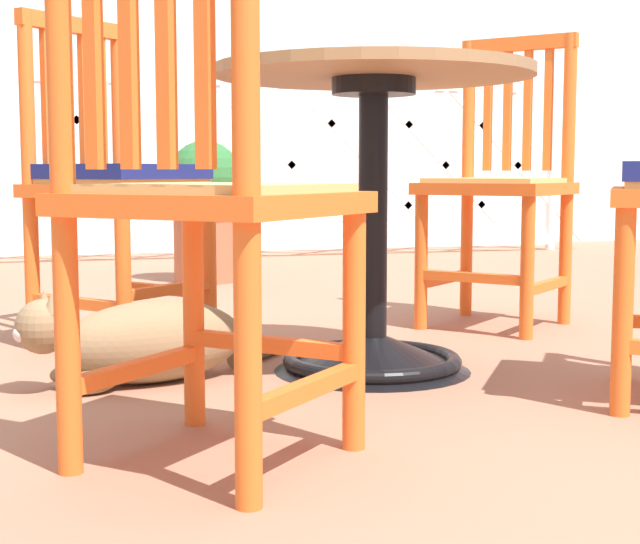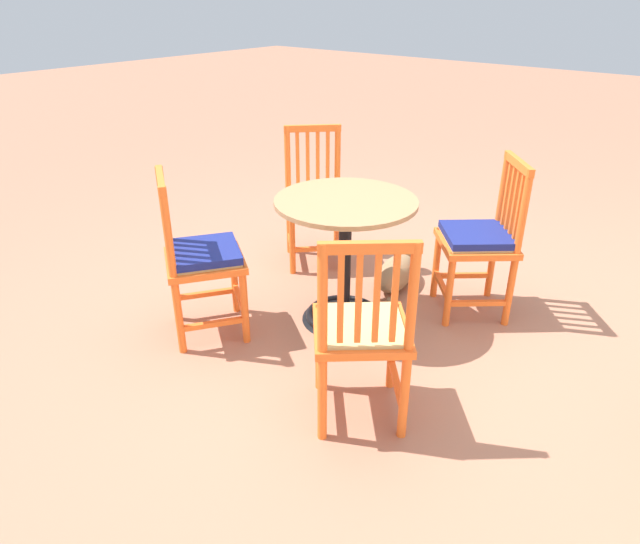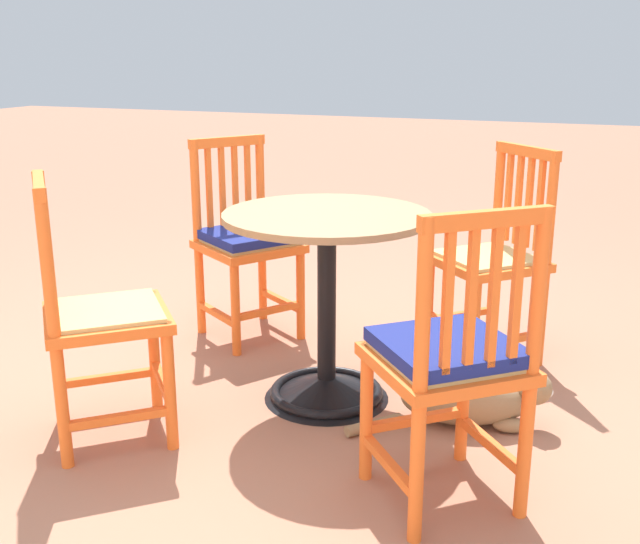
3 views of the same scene
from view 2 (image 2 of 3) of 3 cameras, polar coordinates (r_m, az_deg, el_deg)
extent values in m
plane|color=#A36B51|center=(3.26, 1.57, -5.11)|extent=(24.00, 24.00, 0.00)
cone|color=black|center=(3.28, 2.39, -3.94)|extent=(0.48, 0.48, 0.10)
torus|color=black|center=(3.29, 2.38, -4.32)|extent=(0.44, 0.44, 0.04)
cylinder|color=black|center=(3.12, 2.50, 1.14)|extent=(0.07, 0.07, 0.66)
cylinder|color=black|center=(3.00, 2.62, 6.53)|extent=(0.20, 0.20, 0.04)
cylinder|color=#9E754C|center=(2.99, 2.63, 7.11)|extent=(0.76, 0.76, 0.02)
cylinder|color=orange|center=(3.21, 12.91, -1.80)|extent=(0.04, 0.04, 0.45)
cylinder|color=orange|center=(3.50, 11.65, 0.87)|extent=(0.04, 0.04, 0.45)
cylinder|color=orange|center=(3.21, 19.23, 1.94)|extent=(0.04, 0.04, 0.91)
cylinder|color=orange|center=(3.50, 17.44, 4.30)|extent=(0.04, 0.04, 0.91)
cube|color=orange|center=(3.29, 15.63, -3.03)|extent=(0.25, 0.27, 0.03)
cube|color=orange|center=(3.58, 14.18, -0.33)|extent=(0.25, 0.27, 0.03)
cube|color=orange|center=(3.38, 12.17, -1.23)|extent=(0.27, 0.25, 0.03)
cube|color=orange|center=(3.31, 15.46, 2.82)|extent=(0.56, 0.56, 0.04)
cube|color=tan|center=(3.30, 15.51, 3.17)|extent=(0.49, 0.49, 0.02)
cube|color=orange|center=(3.19, 19.44, 6.13)|extent=(0.03, 0.03, 0.39)
cube|color=orange|center=(3.25, 19.05, 6.56)|extent=(0.03, 0.03, 0.39)
cube|color=orange|center=(3.31, 18.67, 6.98)|extent=(0.03, 0.03, 0.39)
cube|color=orange|center=(3.37, 18.31, 7.38)|extent=(0.03, 0.03, 0.39)
cube|color=orange|center=(3.21, 19.42, 10.28)|extent=(0.31, 0.28, 0.04)
cube|color=navy|center=(3.29, 15.57, 3.65)|extent=(0.51, 0.51, 0.04)
cylinder|color=orange|center=(3.75, 2.38, 3.24)|extent=(0.04, 0.04, 0.45)
cylinder|color=orange|center=(3.72, -2.82, 3.02)|extent=(0.04, 0.04, 0.45)
cylinder|color=orange|center=(3.98, 1.74, 8.23)|extent=(0.04, 0.04, 0.91)
cylinder|color=orange|center=(3.95, -3.20, 8.05)|extent=(0.04, 0.04, 0.91)
cube|color=orange|center=(3.94, 2.00, 3.09)|extent=(0.26, 0.26, 0.03)
cube|color=orange|center=(3.91, -2.95, 2.88)|extent=(0.26, 0.26, 0.03)
cube|color=orange|center=(3.75, -0.21, 2.36)|extent=(0.26, 0.26, 0.03)
cube|color=orange|center=(3.81, -0.48, 7.01)|extent=(0.57, 0.57, 0.04)
cube|color=tan|center=(3.80, -0.48, 7.32)|extent=(0.49, 0.49, 0.02)
cube|color=orange|center=(3.91, 0.78, 11.33)|extent=(0.03, 0.03, 0.39)
cube|color=orange|center=(3.90, -0.24, 11.30)|extent=(0.03, 0.03, 0.39)
cube|color=orange|center=(3.89, -1.25, 11.27)|extent=(0.03, 0.03, 0.39)
cube|color=orange|center=(3.89, -2.27, 11.24)|extent=(0.03, 0.03, 0.39)
cube|color=orange|center=(3.84, -0.76, 14.30)|extent=(0.30, 0.29, 0.04)
cylinder|color=orange|center=(3.30, -8.64, -0.49)|extent=(0.04, 0.04, 0.45)
cylinder|color=orange|center=(3.01, -7.63, -3.34)|extent=(0.04, 0.04, 0.45)
cylinder|color=orange|center=(3.19, -14.96, 2.39)|extent=(0.04, 0.04, 0.91)
cylinder|color=orange|center=(2.88, -14.58, -0.29)|extent=(0.04, 0.04, 0.91)
cube|color=orange|center=(3.33, -11.43, -2.17)|extent=(0.30, 0.21, 0.03)
cube|color=orange|center=(3.04, -10.70, -5.17)|extent=(0.30, 0.21, 0.03)
cube|color=orange|center=(3.18, -8.09, -2.72)|extent=(0.21, 0.30, 0.03)
cube|color=orange|center=(3.05, -11.56, 1.14)|extent=(0.55, 0.55, 0.04)
cube|color=tan|center=(3.04, -11.60, 1.52)|extent=(0.48, 0.48, 0.02)
cube|color=orange|center=(3.04, -15.39, 5.74)|extent=(0.03, 0.03, 0.39)
cube|color=orange|center=(2.98, -15.32, 5.29)|extent=(0.03, 0.03, 0.39)
cube|color=orange|center=(2.91, -15.25, 4.83)|extent=(0.03, 0.03, 0.39)
cube|color=orange|center=(2.85, -15.18, 4.34)|extent=(0.03, 0.03, 0.39)
cube|color=orange|center=(2.88, -15.79, 8.94)|extent=(0.24, 0.34, 0.04)
cube|color=navy|center=(3.02, -11.65, 2.03)|extent=(0.50, 0.50, 0.04)
cylinder|color=orange|center=(2.65, -0.05, -7.68)|extent=(0.04, 0.04, 0.45)
cylinder|color=orange|center=(2.68, 7.30, -7.48)|extent=(0.04, 0.04, 0.45)
cylinder|color=orange|center=(2.24, 0.24, -7.76)|extent=(0.04, 0.04, 0.91)
cylinder|color=orange|center=(2.27, 8.90, -7.51)|extent=(0.04, 0.04, 0.91)
cube|color=orange|center=(2.56, 0.08, -11.40)|extent=(0.27, 0.25, 0.03)
cube|color=orange|center=(2.59, 7.75, -11.14)|extent=(0.27, 0.25, 0.03)
cube|color=orange|center=(2.69, 3.62, -8.56)|extent=(0.25, 0.27, 0.03)
cube|color=orange|center=(2.40, 4.16, -5.81)|extent=(0.56, 0.56, 0.04)
cube|color=tan|center=(2.39, 4.18, -5.37)|extent=(0.49, 0.49, 0.02)
cube|color=orange|center=(2.12, 2.09, -2.72)|extent=(0.03, 0.03, 0.39)
cube|color=orange|center=(2.13, 3.92, -2.68)|extent=(0.03, 0.03, 0.39)
cube|color=orange|center=(2.13, 5.73, -2.65)|extent=(0.03, 0.03, 0.39)
cube|color=orange|center=(2.14, 7.54, -2.61)|extent=(0.03, 0.03, 0.39)
cube|color=orange|center=(2.04, 5.05, 2.49)|extent=(0.28, 0.30, 0.04)
ellipsoid|color=#8E704C|center=(3.63, 7.67, -0.10)|extent=(0.48, 0.30, 0.19)
ellipsoid|color=silver|center=(3.72, 8.15, 0.39)|extent=(0.21, 0.19, 0.14)
sphere|color=#8E704C|center=(3.82, 8.92, 2.17)|extent=(0.12, 0.12, 0.12)
ellipsoid|color=silver|center=(3.86, 9.09, 2.24)|extent=(0.06, 0.06, 0.04)
cone|color=#8E704C|center=(3.80, 8.46, 2.93)|extent=(0.04, 0.04, 0.04)
cone|color=#8E704C|center=(3.78, 9.38, 2.75)|extent=(0.04, 0.04, 0.04)
ellipsoid|color=#8E704C|center=(3.81, 7.62, 0.18)|extent=(0.13, 0.08, 0.05)
ellipsoid|color=#8E704C|center=(3.79, 9.19, -0.15)|extent=(0.13, 0.08, 0.05)
cylinder|color=#8E704C|center=(3.38, 7.52, -3.69)|extent=(0.17, 0.19, 0.04)
camera|label=1|loc=(5.05, -12.40, 12.02)|focal=53.86mm
camera|label=3|loc=(3.34, 54.48, 8.49)|focal=42.85mm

